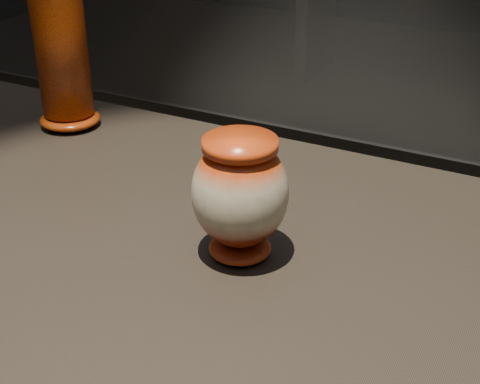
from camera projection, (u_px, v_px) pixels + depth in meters
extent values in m
cube|color=black|center=(122.00, 249.00, 0.91)|extent=(2.00, 0.80, 0.05)
ellipsoid|color=maroon|center=(240.00, 247.00, 0.85)|extent=(0.08, 0.08, 0.02)
ellipsoid|color=beige|center=(240.00, 193.00, 0.81)|extent=(0.12, 0.12, 0.14)
cylinder|color=#E14515|center=(240.00, 144.00, 0.78)|extent=(0.09, 0.09, 0.01)
ellipsoid|color=#BA440C|center=(70.00, 119.00, 1.23)|extent=(0.12, 0.12, 0.03)
cylinder|color=#BA440C|center=(59.00, 28.00, 1.15)|extent=(0.10, 0.10, 0.31)
cube|color=black|center=(317.00, 7.00, 4.26)|extent=(0.08, 0.50, 0.85)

